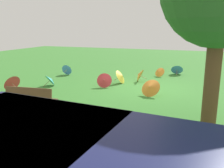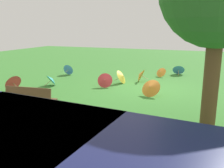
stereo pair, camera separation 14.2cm
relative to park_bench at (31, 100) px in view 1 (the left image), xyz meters
The scene contains 11 objects.
ground 5.36m from the park_bench, 121.57° to the right, with size 40.00×40.00×0.00m, color #387A2D.
park_bench is the anchor object (origin of this frame).
parasol_blue_0 6.62m from the park_bench, 68.92° to the right, with size 0.62×0.49×0.61m.
parasol_orange_0 8.05m from the park_bench, 110.26° to the right, with size 0.70×0.63×0.54m.
parasol_orange_1 6.25m from the park_bench, 108.97° to the right, with size 0.65×0.70×0.68m.
parasol_yellow_1 5.35m from the park_bench, 104.21° to the right, with size 0.67×0.73×0.70m.
parasol_red_0 3.47m from the park_bench, 37.35° to the right, with size 0.81×0.86×0.74m.
parasol_blue_1 9.35m from the park_bench, 112.91° to the right, with size 0.75×0.71×0.63m.
parasol_teal_0 3.88m from the park_bench, 64.50° to the right, with size 0.77×0.75×0.58m.
parasol_orange_2 4.65m from the park_bench, 132.33° to the right, with size 0.93×0.80×0.71m.
parasol_red_1 4.20m from the park_bench, 101.40° to the right, with size 0.79×0.65×0.67m.
Camera 1 is at (-2.27, 10.59, 2.73)m, focal length 38.98 mm.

